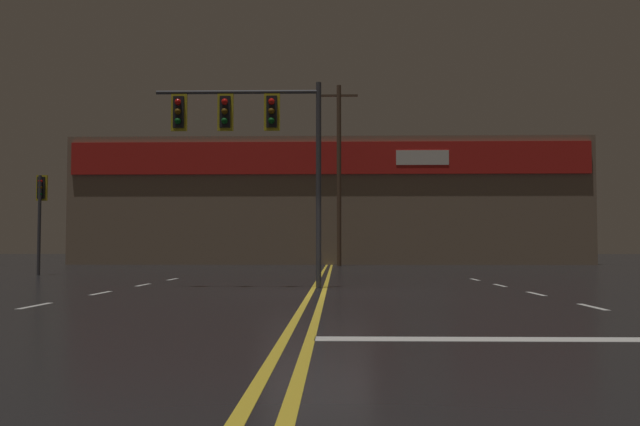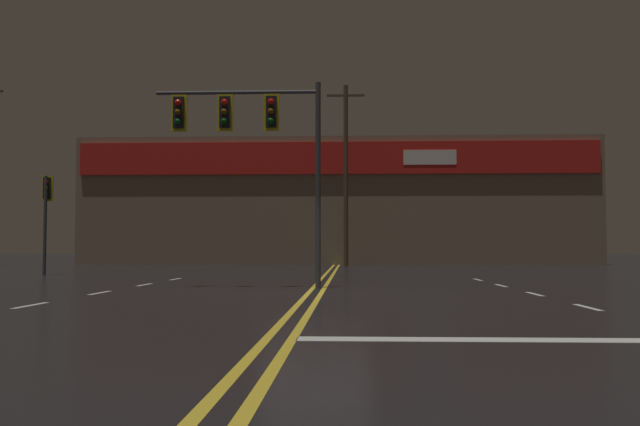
% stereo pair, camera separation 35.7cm
% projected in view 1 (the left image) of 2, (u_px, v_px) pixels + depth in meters
% --- Properties ---
extents(ground_plane, '(200.00, 200.00, 0.00)m').
position_uv_depth(ground_plane, '(317.00, 294.00, 16.36)').
color(ground_plane, black).
extents(road_markings, '(14.87, 60.00, 0.01)m').
position_uv_depth(road_markings, '(361.00, 298.00, 14.77)').
color(road_markings, gold).
rests_on(road_markings, ground).
extents(traffic_signal_median, '(4.40, 0.36, 5.43)m').
position_uv_depth(traffic_signal_median, '(248.00, 127.00, 18.84)').
color(traffic_signal_median, '#38383D').
rests_on(traffic_signal_median, ground).
extents(traffic_signal_corner_northwest, '(0.42, 0.36, 3.86)m').
position_uv_depth(traffic_signal_corner_northwest, '(41.00, 201.00, 27.43)').
color(traffic_signal_corner_northwest, '#38383D').
rests_on(traffic_signal_corner_northwest, ground).
extents(building_backdrop, '(32.41, 10.23, 7.91)m').
position_uv_depth(building_backdrop, '(330.00, 205.00, 48.44)').
color(building_backdrop, '#7A6651').
rests_on(building_backdrop, ground).
extents(utility_pole_row, '(45.87, 0.26, 10.93)m').
position_uv_depth(utility_pole_row, '(343.00, 169.00, 41.17)').
color(utility_pole_row, '#4C3828').
rests_on(utility_pole_row, ground).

